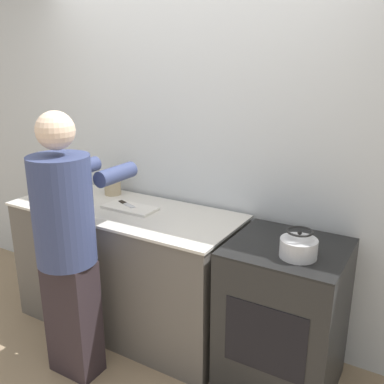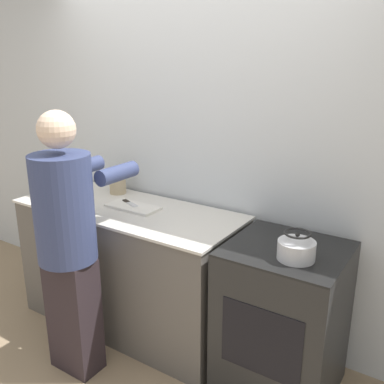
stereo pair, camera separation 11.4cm
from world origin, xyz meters
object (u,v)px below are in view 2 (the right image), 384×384
at_px(person, 68,239).
at_px(bowl_prep, 73,203).
at_px(oven, 282,320).
at_px(kettle, 296,248).
at_px(cutting_board, 133,207).
at_px(canister_jar, 118,181).
at_px(knife, 130,203).

height_order(person, bowl_prep, person).
height_order(oven, kettle, kettle).
height_order(person, cutting_board, person).
bearing_deg(oven, canister_jar, 170.79).
bearing_deg(canister_jar, person, -67.91).
relative_size(person, cutting_board, 4.32).
bearing_deg(knife, oven, 17.74).
distance_m(person, bowl_prep, 0.51).
bearing_deg(cutting_board, kettle, -6.60).
xyz_separation_m(bowl_prep, canister_jar, (0.04, 0.43, 0.06)).
bearing_deg(kettle, person, -160.85).
height_order(cutting_board, kettle, kettle).
xyz_separation_m(cutting_board, knife, (-0.05, 0.03, 0.01)).
height_order(knife, kettle, kettle).
bearing_deg(knife, kettle, 13.20).
relative_size(oven, cutting_board, 2.40).
distance_m(oven, kettle, 0.55).
relative_size(person, canister_jar, 8.90).
relative_size(oven, kettle, 4.67).
xyz_separation_m(knife, bowl_prep, (-0.31, -0.25, 0.01)).
xyz_separation_m(person, knife, (-0.04, 0.61, 0.05)).
distance_m(knife, bowl_prep, 0.40).
distance_m(kettle, canister_jar, 1.62).
distance_m(cutting_board, kettle, 1.26).
bearing_deg(oven, knife, 177.05).
relative_size(oven, person, 0.56).
relative_size(kettle, bowl_prep, 1.26).
relative_size(kettle, canister_jar, 1.06).
bearing_deg(canister_jar, cutting_board, -32.00).
bearing_deg(kettle, cutting_board, 173.40).
distance_m(person, kettle, 1.34).
distance_m(oven, person, 1.37).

